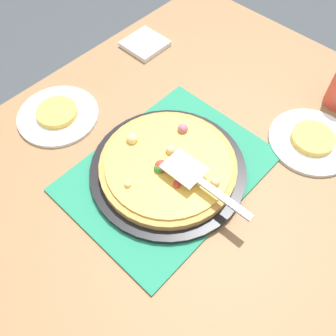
{
  "coord_description": "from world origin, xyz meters",
  "views": [
    {
      "loc": [
        0.35,
        0.33,
        1.49
      ],
      "look_at": [
        0.0,
        0.0,
        0.77
      ],
      "focal_mm": 38.56,
      "sensor_mm": 36.0,
      "label": 1
    }
  ],
  "objects": [
    {
      "name": "ground_plane",
      "position": [
        0.0,
        0.0,
        0.0
      ],
      "size": [
        8.0,
        8.0,
        0.0
      ],
      "primitive_type": "plane",
      "color": "#3D4247"
    },
    {
      "name": "dining_table",
      "position": [
        0.0,
        0.0,
        0.64
      ],
      "size": [
        1.4,
        1.0,
        0.75
      ],
      "color": "olive",
      "rests_on": "ground_plane"
    },
    {
      "name": "placemat",
      "position": [
        0.0,
        0.0,
        0.75
      ],
      "size": [
        0.48,
        0.36,
        0.01
      ],
      "primitive_type": "cube",
      "color": "#237F5B",
      "rests_on": "dining_table"
    },
    {
      "name": "pizza_pan",
      "position": [
        0.0,
        0.0,
        0.76
      ],
      "size": [
        0.38,
        0.38,
        0.01
      ],
      "primitive_type": "cylinder",
      "color": "black",
      "rests_on": "placemat"
    },
    {
      "name": "pizza",
      "position": [
        -0.0,
        -0.0,
        0.78
      ],
      "size": [
        0.33,
        0.33,
        0.05
      ],
      "color": "#B78442",
      "rests_on": "pizza_pan"
    },
    {
      "name": "plate_near_left",
      "position": [
        -0.32,
        0.21,
        0.76
      ],
      "size": [
        0.22,
        0.22,
        0.01
      ],
      "primitive_type": "cylinder",
      "color": "white",
      "rests_on": "dining_table"
    },
    {
      "name": "plate_far_right",
      "position": [
        0.07,
        -0.35,
        0.76
      ],
      "size": [
        0.22,
        0.22,
        0.01
      ],
      "primitive_type": "cylinder",
      "color": "white",
      "rests_on": "dining_table"
    },
    {
      "name": "served_slice_left",
      "position": [
        -0.32,
        0.21,
        0.77
      ],
      "size": [
        0.11,
        0.11,
        0.02
      ],
      "primitive_type": "cylinder",
      "color": "#EAB747",
      "rests_on": "plate_near_left"
    },
    {
      "name": "served_slice_right",
      "position": [
        0.07,
        -0.35,
        0.77
      ],
      "size": [
        0.11,
        0.11,
        0.02
      ],
      "primitive_type": "cylinder",
      "color": "#EAB747",
      "rests_on": "plate_far_right"
    },
    {
      "name": "pizza_server",
      "position": [
        -0.0,
        0.1,
        0.82
      ],
      "size": [
        0.07,
        0.23,
        0.01
      ],
      "color": "silver",
      "rests_on": "pizza"
    },
    {
      "name": "napkin_stack",
      "position": [
        -0.3,
        -0.39,
        0.76
      ],
      "size": [
        0.12,
        0.12,
        0.02
      ],
      "primitive_type": "cube",
      "color": "white",
      "rests_on": "dining_table"
    }
  ]
}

